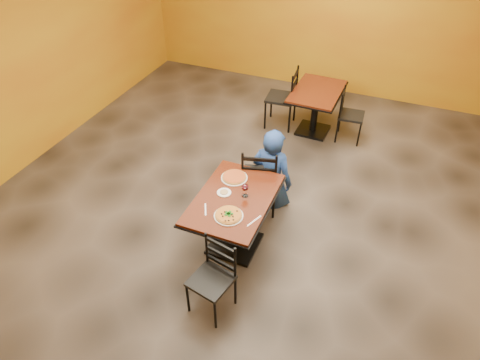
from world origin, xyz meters
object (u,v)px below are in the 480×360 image
at_px(chair_second_right, 351,116).
at_px(plate_main, 229,216).
at_px(wine_glass, 245,190).
at_px(table_main, 234,211).
at_px(diner, 272,167).
at_px(pizza_far, 234,177).
at_px(chair_main_far, 260,177).
at_px(plate_far, 234,178).
at_px(side_plate, 224,193).
at_px(pizza_main, 229,215).
at_px(table_second, 316,102).
at_px(chair_main_near, 211,281).
at_px(chair_second_left, 281,98).

distance_m(chair_second_right, plate_main, 3.25).
bearing_deg(wine_glass, plate_main, -96.07).
xyz_separation_m(table_main, diner, (0.13, 0.95, -0.01)).
distance_m(chair_second_right, pizza_far, 2.72).
height_order(table_main, chair_main_far, chair_main_far).
bearing_deg(wine_glass, chair_second_right, 75.94).
relative_size(diner, plate_far, 3.55).
height_order(plate_far, side_plate, same).
relative_size(chair_main_far, chair_second_right, 1.15).
bearing_deg(chair_second_right, pizza_main, 162.91).
xyz_separation_m(table_second, chair_second_right, (0.58, 0.00, -0.13)).
distance_m(chair_second_right, diner, 2.03).
relative_size(diner, side_plate, 6.88).
height_order(chair_second_right, diner, diner).
height_order(table_main, wine_glass, wine_glass).
relative_size(chair_second_right, pizza_far, 3.03).
height_order(table_main, chair_second_right, chair_second_right).
xyz_separation_m(chair_main_far, side_plate, (-0.16, -0.73, 0.27)).
xyz_separation_m(table_second, wine_glass, (-0.11, -2.78, 0.29)).
distance_m(table_main, plate_far, 0.40).
height_order(table_main, chair_main_near, chair_main_near).
distance_m(chair_main_far, diner, 0.22).
distance_m(plate_main, side_plate, 0.38).
bearing_deg(pizza_far, wine_glass, -46.54).
distance_m(plate_main, pizza_main, 0.02).
xyz_separation_m(table_main, side_plate, (-0.13, 0.04, 0.20)).
height_order(pizza_far, side_plate, pizza_far).
bearing_deg(table_main, plate_far, 112.33).
bearing_deg(pizza_main, side_plate, 121.04).
bearing_deg(chair_second_right, plate_main, 162.91).
xyz_separation_m(plate_far, side_plate, (-0.00, -0.29, 0.00)).
distance_m(table_second, plate_far, 2.57).
height_order(chair_main_near, pizza_main, chair_main_near).
relative_size(chair_second_left, side_plate, 6.29).
bearing_deg(pizza_far, chair_second_right, 69.87).
relative_size(plate_main, plate_far, 1.00).
bearing_deg(pizza_far, plate_far, 0.00).
bearing_deg(side_plate, diner, 73.95).
bearing_deg(chair_second_left, wine_glass, 5.14).
relative_size(table_main, chair_main_far, 1.26).
distance_m(chair_second_left, pizza_far, 2.56).
xyz_separation_m(chair_main_far, pizza_main, (0.03, -1.06, 0.28)).
relative_size(chair_second_left, diner, 0.91).
relative_size(chair_second_right, pizza_main, 2.99).
bearing_deg(table_main, chair_second_right, 74.41).
bearing_deg(chair_main_far, side_plate, 62.58).
bearing_deg(chair_second_right, side_plate, 157.80).
distance_m(table_main, pizza_far, 0.41).
bearing_deg(plate_main, side_plate, 121.04).
relative_size(chair_main_far, plate_far, 3.15).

